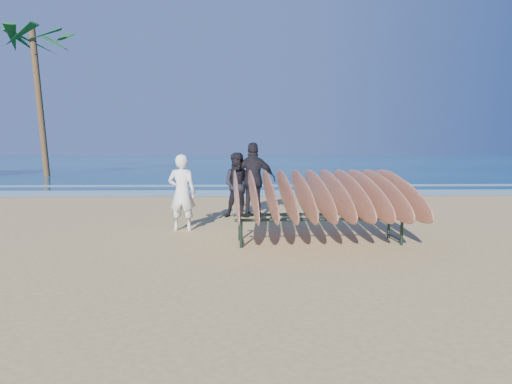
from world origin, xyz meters
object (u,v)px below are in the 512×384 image
person_dark_b (254,180)px  palm_mid (37,41)px  surfboard_rack (319,194)px  person_dark_a (239,185)px  person_white (182,193)px

person_dark_b → palm_mid: size_ratio=0.22×
palm_mid → surfboard_rack: bearing=-55.0°
person_dark_b → palm_mid: (-12.20, 15.79, 6.96)m
surfboard_rack → person_dark_b: size_ratio=1.72×
person_dark_b → palm_mid: palm_mid is taller
person_dark_a → palm_mid: bearing=131.6°
surfboard_rack → person_white: person_white is taller
person_dark_a → palm_mid: size_ratio=0.19×
surfboard_rack → person_dark_a: person_dark_a is taller
person_white → person_dark_a: bearing=-117.4°
person_dark_b → palm_mid: bearing=-50.4°
person_white → person_dark_a: size_ratio=0.99×
person_white → palm_mid: palm_mid is taller
person_dark_a → palm_mid: (-11.81, 15.88, 7.09)m
person_white → person_dark_b: 2.47m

